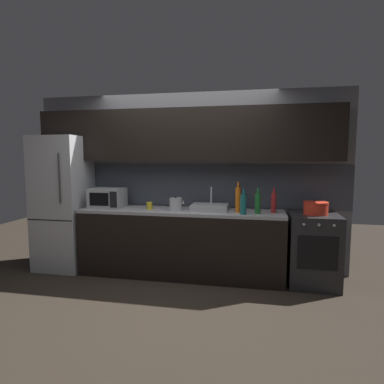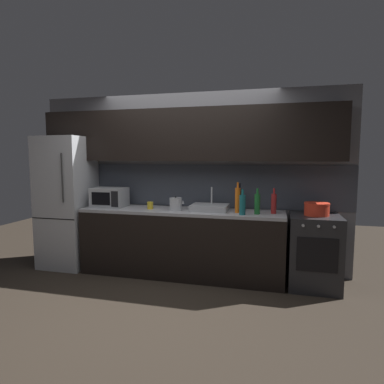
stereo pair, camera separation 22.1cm
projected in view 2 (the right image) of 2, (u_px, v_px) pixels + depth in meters
name	position (u px, v px, depth m)	size (l,w,h in m)	color
ground_plane	(159.00, 303.00, 3.60)	(10.00, 10.00, 0.00)	#2D261E
back_wall	(187.00, 161.00, 4.59)	(4.46, 0.44, 2.50)	slate
counter_run	(181.00, 243.00, 4.42)	(2.72, 0.60, 0.90)	black
refrigerator	(67.00, 202.00, 4.79)	(0.68, 0.69, 1.89)	#B7BABF
oven_range	(314.00, 251.00, 4.00)	(0.60, 0.62, 0.90)	#232326
microwave	(110.00, 197.00, 4.63)	(0.46, 0.35, 0.27)	#A8AAAF
sink_basin	(210.00, 207.00, 4.30)	(0.48, 0.38, 0.30)	#ADAFB5
kettle	(176.00, 204.00, 4.31)	(0.20, 0.16, 0.19)	#B7BABF
wine_bottle_dark	(239.00, 199.00, 4.36)	(0.07, 0.07, 0.36)	black
wine_bottle_red	(274.00, 203.00, 4.07)	(0.07, 0.07, 0.32)	#A82323
wine_bottle_orange	(238.00, 200.00, 4.12)	(0.07, 0.07, 0.39)	orange
wine_bottle_teal	(242.00, 204.00, 3.97)	(0.08, 0.08, 0.32)	#19666B
wine_bottle_green	(257.00, 204.00, 4.02)	(0.07, 0.07, 0.32)	#1E6B2D
mug_yellow	(150.00, 205.00, 4.43)	(0.08, 0.08, 0.10)	gold
cooking_pot	(317.00, 209.00, 3.94)	(0.30, 0.30, 0.15)	red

